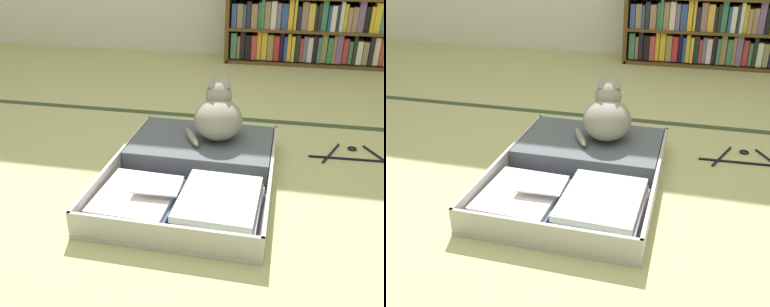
% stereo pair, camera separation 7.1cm
% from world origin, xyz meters
% --- Properties ---
extents(ground_plane, '(10.00, 10.00, 0.00)m').
position_xyz_m(ground_plane, '(0.00, 0.00, 0.00)').
color(ground_plane, '#BEB97A').
extents(tatami_border, '(4.80, 0.05, 0.00)m').
position_xyz_m(tatami_border, '(0.00, 0.94, 0.00)').
color(tatami_border, '#354828').
rests_on(tatami_border, ground_plane).
extents(bookshelf, '(1.24, 0.30, 0.75)m').
position_xyz_m(bookshelf, '(0.52, 2.23, 0.36)').
color(bookshelf, brown).
rests_on(bookshelf, ground_plane).
extents(open_suitcase, '(0.63, 0.86, 0.10)m').
position_xyz_m(open_suitcase, '(0.05, 0.27, 0.04)').
color(open_suitcase, '#B7B3AB').
rests_on(open_suitcase, ground_plane).
extents(black_cat, '(0.27, 0.28, 0.26)m').
position_xyz_m(black_cat, '(0.10, 0.48, 0.19)').
color(black_cat, gray).
rests_on(black_cat, open_suitcase).
extents(clothes_hanger, '(0.40, 0.21, 0.01)m').
position_xyz_m(clothes_hanger, '(0.70, 0.60, 0.01)').
color(clothes_hanger, black).
rests_on(clothes_hanger, ground_plane).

